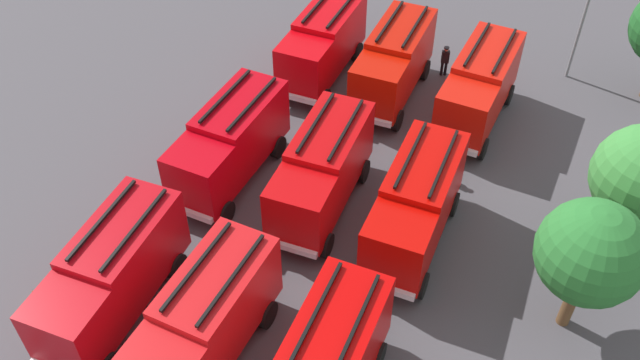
{
  "coord_description": "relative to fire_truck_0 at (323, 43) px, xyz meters",
  "views": [
    {
      "loc": [
        19.43,
        9.69,
        21.93
      ],
      "look_at": [
        0.0,
        0.0,
        1.4
      ],
      "focal_mm": 37.99,
      "sensor_mm": 36.0,
      "label": 1
    }
  ],
  "objects": [
    {
      "name": "ground_plane",
      "position": [
        9.06,
        4.36,
        -2.15
      ],
      "size": [
        54.91,
        54.91,
        0.0
      ],
      "primitive_type": "plane",
      "color": "#423F44"
    },
    {
      "name": "fire_truck_0",
      "position": [
        0.0,
        0.0,
        0.0
      ],
      "size": [
        7.33,
        3.1,
        3.88
      ],
      "rotation": [
        0.0,
        0.0,
        0.06
      ],
      "color": "#BB0309",
      "rests_on": "ground"
    },
    {
      "name": "fire_truck_1",
      "position": [
        9.34,
        -0.07,
        0.0
      ],
      "size": [
        7.24,
        2.86,
        3.88
      ],
      "rotation": [
        0.0,
        0.0,
        0.02
      ],
      "color": "#AD020C",
      "rests_on": "ground"
    },
    {
      "name": "fire_truck_2",
      "position": [
        17.76,
        0.04,
        0.0
      ],
      "size": [
        7.4,
        3.3,
        3.88
      ],
      "rotation": [
        0.0,
        0.0,
        0.09
      ],
      "color": "#AB0810",
      "rests_on": "ground"
    },
    {
      "name": "fire_truck_3",
      "position": [
        -0.03,
        4.13,
        0.0
      ],
      "size": [
        7.34,
        3.13,
        3.88
      ],
      "rotation": [
        0.0,
        0.0,
        0.06
      ],
      "color": "#AF0E04",
      "rests_on": "ground"
    },
    {
      "name": "fire_truck_4",
      "position": [
        9.17,
        4.51,
        0.0
      ],
      "size": [
        7.4,
        3.31,
        3.88
      ],
      "rotation": [
        0.0,
        0.0,
        0.1
      ],
      "color": "#AF0508",
      "rests_on": "ground"
    },
    {
      "name": "fire_truck_5",
      "position": [
        18.09,
        4.32,
        0.0
      ],
      "size": [
        7.24,
        2.84,
        3.88
      ],
      "rotation": [
        0.0,
        0.0,
        0.02
      ],
      "color": "red",
      "rests_on": "ground"
    },
    {
      "name": "fire_truck_6",
      "position": [
        0.12,
        8.78,
        0.0
      ],
      "size": [
        7.22,
        2.79,
        3.88
      ],
      "rotation": [
        0.0,
        0.0,
        0.01
      ],
      "color": "#BB1108",
      "rests_on": "ground"
    },
    {
      "name": "fire_truck_7",
      "position": [
        9.33,
        8.88,
        0.0
      ],
      "size": [
        7.35,
        3.15,
        3.88
      ],
      "rotation": [
        0.0,
        0.0,
        0.07
      ],
      "color": "#B50603",
      "rests_on": "ground"
    },
    {
      "name": "firefighter_1",
      "position": [
        15.53,
        -2.68,
        -1.11
      ],
      "size": [
        0.47,
        0.35,
        1.84
      ],
      "rotation": [
        0.0,
        0.0,
        1.85
      ],
      "color": "black",
      "rests_on": "ground"
    },
    {
      "name": "firefighter_2",
      "position": [
        4.97,
        8.46,
        -1.2
      ],
      "size": [
        0.45,
        0.48,
        1.7
      ],
      "rotation": [
        0.0,
        0.0,
        2.48
      ],
      "color": "black",
      "rests_on": "ground"
    },
    {
      "name": "firefighter_4",
      "position": [
        -3.12,
        6.04,
        -1.13
      ],
      "size": [
        0.38,
        0.48,
        1.8
      ],
      "rotation": [
        0.0,
        0.0,
        0.4
      ],
      "color": "black",
      "rests_on": "ground"
    },
    {
      "name": "tree_2",
      "position": [
        10.68,
        15.63,
        1.88
      ],
      "size": [
        3.87,
        3.87,
        6.0
      ],
      "color": "brown",
      "rests_on": "ground"
    },
    {
      "name": "traffic_cone_1",
      "position": [
        19.04,
        -3.19,
        -1.78
      ],
      "size": [
        0.52,
        0.52,
        0.74
      ],
      "primitive_type": "cone",
      "color": "#F2600C",
      "rests_on": "ground"
    },
    {
      "name": "lamppost",
      "position": [
        -6.11,
        12.31,
        1.45
      ],
      "size": [
        0.36,
        0.36,
        6.09
      ],
      "color": "slate",
      "rests_on": "ground"
    }
  ]
}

